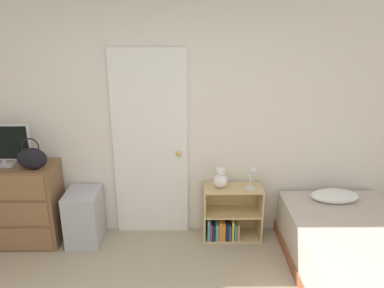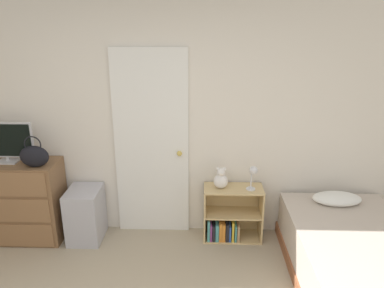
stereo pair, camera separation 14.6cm
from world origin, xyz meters
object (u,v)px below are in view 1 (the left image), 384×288
object	(u,v)px
bookshelf	(228,218)
bed	(357,257)
dresser	(12,204)
handbag	(32,158)
tv	(1,144)
teddy_bear	(220,179)
storage_bin	(84,217)
desk_lamp	(253,172)

from	to	relation	value
bookshelf	bed	distance (m)	1.33
dresser	bed	distance (m)	3.49
handbag	bookshelf	xyz separation A→B (m)	(1.98, 0.17, -0.78)
dresser	tv	size ratio (longest dim) A/B	1.68
bookshelf	teddy_bear	size ratio (longest dim) A/B	2.69
handbag	tv	bearing A→B (deg)	160.63
storage_bin	tv	bearing A→B (deg)	179.05
storage_bin	teddy_bear	world-z (taller)	teddy_bear
bookshelf	bed	size ratio (longest dim) A/B	0.35
desk_lamp	bookshelf	bearing A→B (deg)	169.93
handbag	storage_bin	size ratio (longest dim) A/B	0.56
tv	storage_bin	bearing A→B (deg)	-0.95
dresser	bed	world-z (taller)	dresser
dresser	bookshelf	world-z (taller)	dresser
handbag	desk_lamp	world-z (taller)	handbag
storage_bin	teddy_bear	xyz separation A→B (m)	(1.46, 0.07, 0.41)
tv	desk_lamp	world-z (taller)	tv
bookshelf	storage_bin	bearing A→B (deg)	-177.57
dresser	storage_bin	xyz separation A→B (m)	(0.75, 0.00, -0.15)
dresser	bed	xyz separation A→B (m)	(3.41, -0.68, -0.19)
storage_bin	bed	xyz separation A→B (m)	(2.66, -0.68, -0.04)
bookshelf	desk_lamp	bearing A→B (deg)	-10.07
storage_bin	teddy_bear	bearing A→B (deg)	2.55
dresser	storage_bin	distance (m)	0.77
dresser	bookshelf	bearing A→B (deg)	1.68
bookshelf	desk_lamp	distance (m)	0.61
tv	bed	size ratio (longest dim) A/B	0.33
desk_lamp	storage_bin	bearing A→B (deg)	-179.20
dresser	tv	world-z (taller)	tv
tv	storage_bin	size ratio (longest dim) A/B	1.01
desk_lamp	dresser	bearing A→B (deg)	-179.40
tv	bookshelf	distance (m)	2.49
handbag	teddy_bear	bearing A→B (deg)	5.24
tv	desk_lamp	distance (m)	2.58
desk_lamp	teddy_bear	bearing A→B (deg)	173.07
dresser	tv	xyz separation A→B (m)	(-0.01, 0.01, 0.67)
handbag	dresser	bearing A→B (deg)	162.06
desk_lamp	bed	world-z (taller)	desk_lamp
teddy_bear	bed	xyz separation A→B (m)	(1.20, -0.75, -0.45)
handbag	bookshelf	size ratio (longest dim) A/B	0.52
dresser	handbag	xyz separation A→B (m)	(0.33, -0.11, 0.56)
desk_lamp	bed	size ratio (longest dim) A/B	0.15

